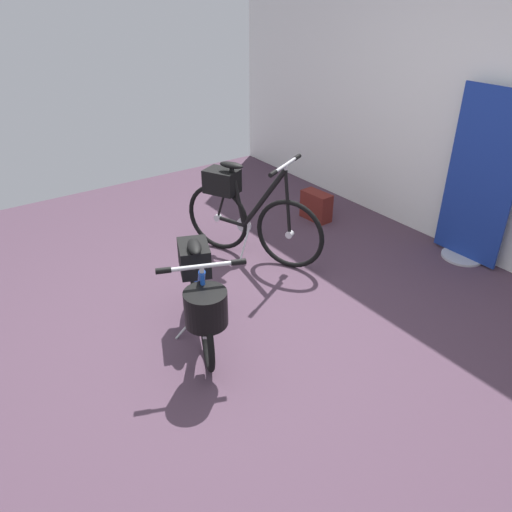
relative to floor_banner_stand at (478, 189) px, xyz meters
name	(u,v)px	position (x,y,z in m)	size (l,w,h in m)	color
ground_plane	(230,339)	(-0.23, -2.31, -0.65)	(6.50, 6.50, 0.00)	#473342
back_wall	(486,83)	(-0.23, 0.16, 0.79)	(6.50, 0.10, 2.87)	white
floor_banner_stand	(478,189)	(0.00, 0.00, 0.00)	(0.60, 0.36, 1.46)	#B7B7BC
folding_bike_foreground	(200,294)	(-0.31, -2.47, -0.26)	(0.95, 0.57, 0.72)	black
display_bike_left	(245,212)	(-1.15, -1.55, -0.22)	(1.20, 0.69, 0.92)	black
backpack_on_floor	(317,206)	(-1.36, -0.53, -0.51)	(0.33, 0.20, 0.29)	maroon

